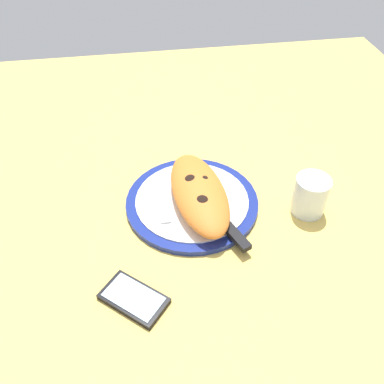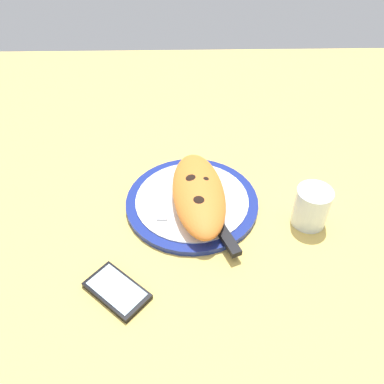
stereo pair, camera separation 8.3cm
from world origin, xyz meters
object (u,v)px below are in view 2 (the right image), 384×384
object	(u,v)px
fork	(164,198)
knife	(219,227)
smartphone	(117,290)
water_glass	(311,209)
calzone	(199,193)
plate	(192,202)

from	to	relation	value
fork	knife	xyz separation A→B (cm)	(8.46, 10.82, 0.29)
knife	fork	bearing A→B (deg)	-128.02
smartphone	fork	bearing A→B (deg)	160.73
fork	knife	bearing A→B (deg)	51.98
knife	smartphone	distance (cm)	22.38
fork	smartphone	size ratio (longest dim) A/B	1.25
smartphone	water_glass	xyz separation A→B (cm)	(-15.81, 36.38, 2.97)
calzone	smartphone	bearing A→B (deg)	-35.93
calzone	fork	bearing A→B (deg)	-99.52
knife	calzone	bearing A→B (deg)	-153.04
calzone	knife	distance (cm)	8.39
plate	fork	world-z (taller)	fork
plate	knife	size ratio (longest dim) A/B	1.32
plate	fork	xyz separation A→B (cm)	(-0.22, -5.83, 1.01)
plate	water_glass	distance (cm)	23.86
plate	calzone	size ratio (longest dim) A/B	1.08
calzone	knife	world-z (taller)	calzone
plate	calzone	xyz separation A→B (cm)	(0.98, 1.29, 3.30)
plate	fork	size ratio (longest dim) A/B	1.76
smartphone	calzone	bearing A→B (deg)	144.07
knife	water_glass	distance (cm)	18.42
knife	smartphone	xyz separation A→B (cm)	(12.84, -18.26, -1.47)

